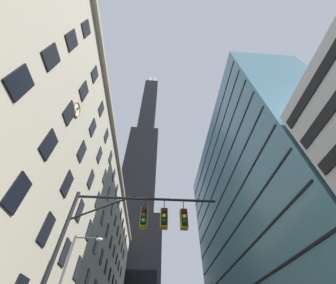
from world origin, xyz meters
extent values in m
cube|color=#B2A88E|center=(-18.86, 28.64, 14.66)|extent=(15.72, 69.29, 29.32)
cube|color=#9E937A|center=(-10.75, 28.64, 28.62)|extent=(0.70, 69.29, 0.60)
cube|color=black|center=(-10.95, 3.00, 8.20)|extent=(0.14, 1.40, 2.20)
cube|color=black|center=(-10.95, 8.00, 8.20)|extent=(0.14, 1.40, 2.20)
cube|color=black|center=(-10.95, 13.00, 8.20)|extent=(0.14, 1.40, 2.20)
cube|color=black|center=(-10.95, 18.00, 8.20)|extent=(0.14, 1.40, 2.20)
cube|color=black|center=(-10.95, 23.00, 8.20)|extent=(0.14, 1.40, 2.20)
cube|color=black|center=(-10.95, -2.00, 12.40)|extent=(0.14, 1.40, 2.20)
cube|color=black|center=(-10.95, 3.00, 12.40)|extent=(0.14, 1.40, 2.20)
cube|color=black|center=(-10.95, 8.00, 12.40)|extent=(0.14, 1.40, 2.20)
cube|color=black|center=(-10.95, 13.00, 12.40)|extent=(0.14, 1.40, 2.20)
cube|color=black|center=(-10.95, 18.00, 12.40)|extent=(0.14, 1.40, 2.20)
cube|color=black|center=(-10.95, 23.00, 12.40)|extent=(0.14, 1.40, 2.20)
cube|color=black|center=(-10.95, 28.00, 12.40)|extent=(0.14, 1.40, 2.20)
cube|color=black|center=(-10.95, 33.00, 12.40)|extent=(0.14, 1.40, 2.20)
cube|color=black|center=(-10.95, 38.00, 12.40)|extent=(0.14, 1.40, 2.20)
cube|color=black|center=(-10.95, 43.00, 12.40)|extent=(0.14, 1.40, 2.20)
cube|color=black|center=(-10.95, -2.00, 16.60)|extent=(0.14, 1.40, 2.20)
cube|color=black|center=(-10.95, 3.00, 16.60)|extent=(0.14, 1.40, 2.20)
cube|color=black|center=(-10.95, 8.00, 16.60)|extent=(0.14, 1.40, 2.20)
cube|color=black|center=(-10.95, 13.00, 16.60)|extent=(0.14, 1.40, 2.20)
cube|color=black|center=(-10.95, 18.00, 16.60)|extent=(0.14, 1.40, 2.20)
cube|color=black|center=(-10.95, 23.00, 16.60)|extent=(0.14, 1.40, 2.20)
cube|color=black|center=(-10.95, 28.00, 16.60)|extent=(0.14, 1.40, 2.20)
cube|color=black|center=(-10.95, 33.00, 16.60)|extent=(0.14, 1.40, 2.20)
cube|color=black|center=(-10.95, 38.00, 16.60)|extent=(0.14, 1.40, 2.20)
cube|color=black|center=(-10.95, 43.00, 16.60)|extent=(0.14, 1.40, 2.20)
cube|color=black|center=(-10.95, 48.00, 16.60)|extent=(0.14, 1.40, 2.20)
cube|color=black|center=(-10.95, 53.00, 16.60)|extent=(0.14, 1.40, 2.20)
cube|color=black|center=(-10.95, -2.00, 20.80)|extent=(0.14, 1.40, 2.20)
cube|color=black|center=(-10.95, 3.00, 20.80)|extent=(0.14, 1.40, 2.20)
cube|color=black|center=(-10.95, 8.00, 20.80)|extent=(0.14, 1.40, 2.20)
cube|color=black|center=(-10.95, 13.00, 20.80)|extent=(0.14, 1.40, 2.20)
cube|color=black|center=(-10.95, 18.00, 20.80)|extent=(0.14, 1.40, 2.20)
cube|color=black|center=(-10.95, 23.00, 20.80)|extent=(0.14, 1.40, 2.20)
cube|color=black|center=(-10.95, 28.00, 20.80)|extent=(0.14, 1.40, 2.20)
cube|color=black|center=(-10.95, 33.00, 20.80)|extent=(0.14, 1.40, 2.20)
cube|color=black|center=(-10.95, 38.00, 20.80)|extent=(0.14, 1.40, 2.20)
cube|color=black|center=(-10.95, 43.00, 20.80)|extent=(0.14, 1.40, 2.20)
cube|color=black|center=(-10.95, 48.00, 20.80)|extent=(0.14, 1.40, 2.20)
cube|color=black|center=(-10.95, 53.00, 20.80)|extent=(0.14, 1.40, 2.20)
cube|color=black|center=(-10.95, -2.00, 25.00)|extent=(0.14, 1.40, 2.20)
cube|color=black|center=(-10.95, 3.00, 25.00)|extent=(0.14, 1.40, 2.20)
cube|color=black|center=(-10.95, 8.00, 25.00)|extent=(0.14, 1.40, 2.20)
cube|color=black|center=(-10.95, 13.00, 25.00)|extent=(0.14, 1.40, 2.20)
cube|color=black|center=(-10.95, 18.00, 25.00)|extent=(0.14, 1.40, 2.20)
cube|color=black|center=(-10.95, 23.00, 25.00)|extent=(0.14, 1.40, 2.20)
cube|color=black|center=(-10.95, 28.00, 25.00)|extent=(0.14, 1.40, 2.20)
cube|color=black|center=(-10.95, 33.00, 25.00)|extent=(0.14, 1.40, 2.20)
cube|color=black|center=(-10.95, 38.00, 25.00)|extent=(0.14, 1.40, 2.20)
cube|color=black|center=(-10.95, 43.00, 25.00)|extent=(0.14, 1.40, 2.20)
cube|color=black|center=(-10.95, 48.00, 25.00)|extent=(0.14, 1.40, 2.20)
cube|color=black|center=(-10.95, 53.00, 25.00)|extent=(0.14, 1.40, 2.20)
torus|color=olive|center=(-10.88, 3.55, 18.00)|extent=(0.14, 1.55, 1.55)
cylinder|color=silver|center=(-10.92, 3.55, 18.00)|extent=(0.05, 1.34, 1.34)
cube|color=black|center=(-10.85, 3.49, 18.17)|extent=(0.03, 0.21, 0.40)
cube|color=black|center=(-10.85, 3.58, 18.28)|extent=(0.03, 0.12, 0.59)
cube|color=black|center=(-12.40, 82.09, 21.00)|extent=(25.46, 25.46, 42.00)
cube|color=black|center=(-12.40, 82.09, 72.55)|extent=(17.82, 17.82, 61.09)
cube|color=black|center=(-12.40, 82.09, 141.28)|extent=(11.46, 11.46, 76.37)
cylinder|color=silver|center=(-14.69, 82.09, 188.88)|extent=(1.20, 1.20, 18.85)
cylinder|color=silver|center=(-10.10, 82.09, 188.88)|extent=(1.20, 1.20, 18.85)
cube|color=black|center=(10.95, -1.78, 18.00)|extent=(0.16, 11.63, 1.10)
cube|color=teal|center=(18.00, 29.00, 22.13)|extent=(14.00, 48.12, 44.26)
cube|color=black|center=(10.96, 29.00, 12.00)|extent=(0.12, 47.12, 0.24)
cube|color=black|center=(10.96, 29.00, 16.00)|extent=(0.12, 47.12, 0.24)
cube|color=black|center=(10.96, 29.00, 20.00)|extent=(0.12, 47.12, 0.24)
cube|color=black|center=(10.96, 29.00, 24.00)|extent=(0.12, 47.12, 0.24)
cube|color=black|center=(10.96, 29.00, 28.00)|extent=(0.12, 47.12, 0.24)
cube|color=black|center=(10.96, 29.00, 32.00)|extent=(0.12, 47.12, 0.24)
cube|color=black|center=(10.96, 29.00, 36.00)|extent=(0.12, 47.12, 0.24)
cube|color=black|center=(10.96, 29.00, 40.00)|extent=(0.12, 47.12, 0.24)
cylinder|color=black|center=(-7.05, 2.24, 4.01)|extent=(0.20, 0.20, 7.73)
cylinder|color=black|center=(-3.14, 2.24, 7.63)|extent=(7.82, 0.14, 0.14)
cylinder|color=black|center=(-5.49, 2.24, 7.03)|extent=(3.21, 0.10, 1.62)
cylinder|color=black|center=(-3.24, 2.24, 7.33)|extent=(0.04, 0.04, 0.60)
cube|color=black|center=(-3.24, 2.24, 6.58)|extent=(0.30, 0.30, 0.90)
cube|color=olive|center=(-3.24, 2.41, 6.58)|extent=(0.40, 0.40, 1.04)
sphere|color=#450808|center=(-3.24, 2.08, 6.86)|extent=(0.20, 0.20, 0.20)
sphere|color=#4B3A08|center=(-3.24, 2.08, 6.58)|extent=(0.20, 0.20, 0.20)
sphere|color=green|center=(-3.24, 2.08, 6.30)|extent=(0.20, 0.20, 0.20)
cylinder|color=black|center=(-2.17, 2.24, 7.33)|extent=(0.04, 0.04, 0.60)
cube|color=black|center=(-2.17, 2.24, 6.58)|extent=(0.30, 0.30, 0.90)
cube|color=olive|center=(-2.17, 2.41, 6.58)|extent=(0.40, 0.40, 1.04)
sphere|color=#450808|center=(-2.17, 2.08, 6.86)|extent=(0.20, 0.20, 0.20)
sphere|color=yellow|center=(-2.17, 2.08, 6.58)|extent=(0.20, 0.20, 0.20)
sphere|color=#083D10|center=(-2.17, 2.08, 6.30)|extent=(0.20, 0.20, 0.20)
cylinder|color=black|center=(-1.09, 2.24, 7.33)|extent=(0.04, 0.04, 0.60)
cube|color=black|center=(-1.09, 2.24, 6.58)|extent=(0.30, 0.30, 0.90)
cube|color=olive|center=(-1.09, 2.41, 6.58)|extent=(0.40, 0.40, 1.04)
sphere|color=#450808|center=(-1.09, 2.08, 6.86)|extent=(0.20, 0.20, 0.20)
sphere|color=yellow|center=(-1.09, 2.08, 6.58)|extent=(0.20, 0.20, 0.20)
sphere|color=#083D10|center=(-1.09, 2.08, 6.30)|extent=(0.20, 0.20, 0.20)
cylinder|color=#47474C|center=(-8.16, 9.57, 8.23)|extent=(2.00, 0.10, 0.10)
ellipsoid|color=#EFE5C6|center=(-7.15, 9.57, 8.13)|extent=(0.56, 0.32, 0.24)
camera|label=1|loc=(-2.65, -7.78, 1.57)|focal=21.04mm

